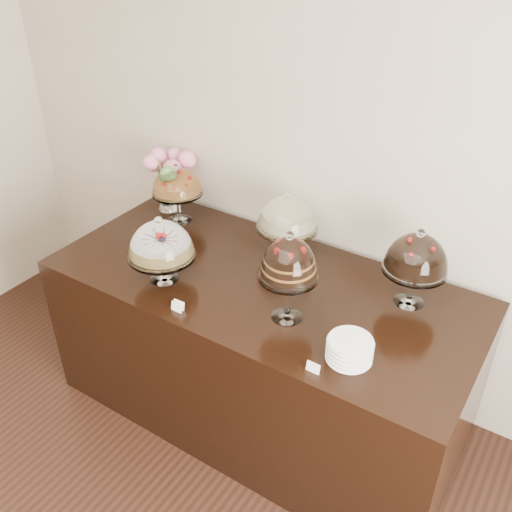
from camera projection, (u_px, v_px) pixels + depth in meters
The scene contains 12 objects.
wall_back at pixel (365, 146), 2.83m from camera, with size 5.00×0.04×3.00m, color #BEB099.
display_counter at pixel (261, 349), 3.12m from camera, with size 2.20×1.00×0.90m, color black.
cake_stand_sugar_sponge at pixel (161, 243), 2.79m from camera, with size 0.34×0.34×0.36m.
cake_stand_choco_layer at pixel (289, 262), 2.48m from camera, with size 0.27×0.27×0.46m.
cake_stand_cheesecake at pixel (288, 216), 2.99m from camera, with size 0.33×0.33×0.37m.
cake_stand_dark_choco at pixel (417, 257), 2.60m from camera, with size 0.30×0.30×0.40m.
cake_stand_fruit_tart at pixel (177, 184), 3.30m from camera, with size 0.30×0.30×0.36m.
flower_vase at pixel (169, 171), 3.42m from camera, with size 0.28×0.33×0.39m.
plate_stack at pixel (350, 350), 2.37m from camera, with size 0.19×0.19×0.10m.
price_card_left at pixel (177, 307), 2.67m from camera, with size 0.06×0.01×0.04m, color white.
price_card_right at pixel (313, 367), 2.33m from camera, with size 0.06×0.01×0.04m, color white.
price_card_extra at pixel (179, 305), 2.68m from camera, with size 0.06×0.01×0.04m, color white.
Camera 1 is at (1.00, 0.45, 2.56)m, focal length 40.00 mm.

